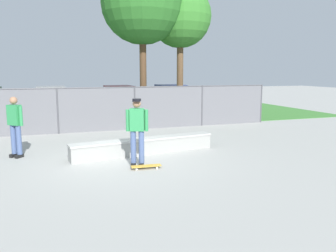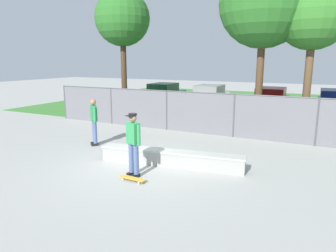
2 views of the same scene
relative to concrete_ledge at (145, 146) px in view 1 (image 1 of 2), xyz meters
The scene contains 12 objects.
ground_plane 1.07m from the concrete_ledge, 141.84° to the right, with size 80.00×80.00×0.00m, color #9E9E99.
grass_strip 14.90m from the concrete_ledge, 93.14° to the left, with size 28.20×20.00×0.02m, color #3D7A33.
concrete_ledge is the anchor object (origin of this frame).
skateboarder 1.60m from the concrete_ledge, 113.06° to the right, with size 0.57×0.38×1.84m.
skateboard 1.66m from the concrete_ledge, 103.82° to the right, with size 0.81×0.25×0.09m.
chainlink_fence 4.71m from the concrete_ledge, 100.12° to the left, with size 16.27×0.07×1.89m.
tree_near_right 8.14m from the concrete_ledge, 75.30° to the left, with size 3.83×3.83×7.59m.
tree_mid 8.59m from the concrete_ledge, 60.16° to the left, with size 3.03×3.03×6.70m.
car_white 11.85m from the concrete_ledge, 102.97° to the left, with size 2.08×4.23×1.66m.
car_red 11.30m from the concrete_ledge, 83.04° to the left, with size 2.08×4.23×1.66m.
car_blue 12.47m from the concrete_ledge, 67.02° to the left, with size 2.08×4.23×1.66m.
bystander 3.90m from the concrete_ledge, 166.99° to the left, with size 0.47×0.45×1.82m.
Camera 1 is at (-1.90, -9.48, 2.57)m, focal length 36.76 mm.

